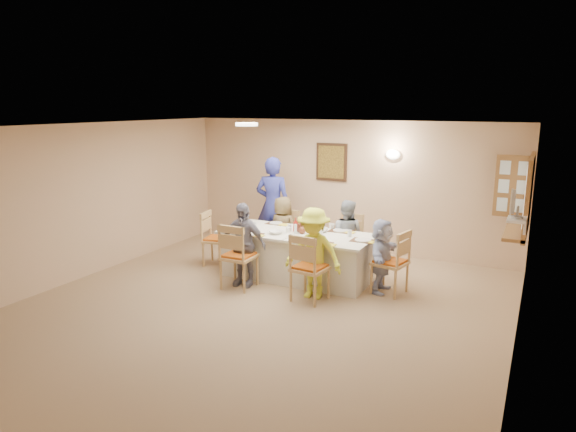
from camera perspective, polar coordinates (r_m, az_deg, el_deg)
The scene contains 49 objects.
ground at distance 7.20m, azimuth -3.64°, elevation -10.51°, with size 7.00×7.00×0.00m, color #9B7E60.
room_walls at distance 6.76m, azimuth -3.81°, elevation 1.42°, with size 7.00×7.00×7.00m.
wall_picture at distance 9.94m, azimuth 4.85°, elevation 6.00°, with size 0.62×0.05×0.72m.
wall_sconce at distance 9.52m, azimuth 11.58°, elevation 6.72°, with size 0.26×0.09×0.18m, color white.
ceiling_light at distance 8.44m, azimuth -4.63°, elevation 10.12°, with size 0.36×0.36×0.05m, color white.
serving_hatch at distance 8.22m, azimuth 25.20°, elevation 2.12°, with size 0.06×1.50×1.15m, color brown.
hatch_sill at distance 8.32m, azimuth 24.05°, elevation -1.36°, with size 0.30×1.50×0.05m, color brown.
shutter_door at distance 8.98m, azimuth 23.71°, elevation 3.03°, with size 0.55×0.04×1.00m, color brown.
fan_shelf at distance 6.91m, azimuth 24.08°, elevation -0.37°, with size 0.22×0.36×0.03m, color white.
desk_fan at distance 6.88m, azimuth 23.94°, elevation 0.87°, with size 0.30×0.30×0.28m, color #A5A5A8, non-canonical shape.
dining_table at distance 8.38m, azimuth 0.95°, elevation -4.39°, with size 2.48×1.05×0.76m, color white.
chair_back_left at distance 9.31m, azimuth -0.24°, elevation -2.21°, with size 0.43×0.43×0.91m, color tan, non-canonical shape.
chair_back_right at distance 8.84m, azimuth 6.72°, elevation -2.93°, with size 0.46×0.46×0.95m, color tan, non-canonical shape.
chair_front_left at distance 7.95m, azimuth -5.48°, elevation -4.34°, with size 0.50×0.50×1.04m, color tan, non-canonical shape.
chair_front_right at distance 7.41m, azimuth 2.46°, elevation -5.65°, with size 0.48×0.48×1.01m, color tan, non-canonical shape.
chair_left_end at distance 9.10m, azimuth -7.88°, elevation -2.49°, with size 0.46×0.46×0.96m, color tan, non-canonical shape.
chair_right_end at distance 7.83m, azimuth 11.27°, elevation -4.97°, with size 0.47×0.47×0.99m, color tan, non-canonical shape.
diner_back_left at distance 9.17m, azimuth -0.58°, elevation -1.51°, with size 0.64×0.48×1.19m, color brown.
diner_back_right at distance 8.69m, azimuth 6.48°, elevation -2.22°, with size 0.60×0.47×1.24m, color #9199AA.
diner_front_left at distance 8.00m, azimuth -5.04°, elevation -3.16°, with size 0.79×0.37×1.32m, color gray.
diner_front_right at distance 7.46m, azimuth 2.85°, elevation -4.18°, with size 0.88×0.51×1.34m, color #E7F23B.
diner_right_end at distance 7.84m, azimuth 10.38°, elevation -4.36°, with size 0.34×1.05×1.13m, color #AFB6DA.
caregiver at distance 9.71m, azimuth -1.68°, elevation 1.22°, with size 0.73×0.55×1.84m, color #2E3593.
placemat_fl at distance 8.19m, azimuth -4.10°, elevation -2.03°, with size 0.37×0.27×0.01m, color #472B19.
plate_fl at distance 8.19m, azimuth -4.10°, elevation -1.96°, with size 0.24×0.24×0.02m, color white.
napkin_fl at distance 8.06m, azimuth -3.18°, elevation -2.20°, with size 0.14×0.14×0.01m, color yellow.
placemat_fr at distance 7.67m, azimuth 3.65°, elevation -3.03°, with size 0.34×0.25×0.01m, color #472B19.
plate_fr at distance 7.66m, azimuth 3.65°, elevation -2.95°, with size 0.24×0.24×0.02m, color white.
napkin_fr at distance 7.55m, azimuth 4.76°, elevation -3.22°, with size 0.14×0.14×0.01m, color yellow.
placemat_bl at distance 8.90m, azimuth -1.35°, elevation -0.83°, with size 0.33×0.24×0.01m, color #472B19.
plate_bl at distance 8.90m, azimuth -1.35°, elevation -0.77°, with size 0.22×0.22×0.01m, color white.
napkin_bl at distance 8.78m, azimuth -0.46°, elevation -0.97°, with size 0.15×0.15×0.01m, color yellow.
placemat_br at distance 8.42m, azimuth 5.89°, elevation -1.66°, with size 0.38×0.28×0.01m, color #472B19.
plate_br at distance 8.42m, azimuth 5.89°, elevation -1.60°, with size 0.25×0.25×0.02m, color white.
napkin_br at distance 8.32m, azimuth 6.92°, elevation -1.82°, with size 0.14×0.14×0.01m, color yellow.
placemat_le at distance 8.79m, azimuth -5.51°, elevation -1.05°, with size 0.33×0.24×0.01m, color #472B19.
plate_le at distance 8.79m, azimuth -5.51°, elevation -0.99°, with size 0.24×0.24×0.02m, color white.
napkin_le at distance 8.66m, azimuth -4.68°, elevation -1.20°, with size 0.14×0.14×0.01m, color yellow.
placemat_re at distance 7.87m, azimuth 8.34°, elevation -2.73°, with size 0.36×0.27×0.01m, color #472B19.
plate_re at distance 7.87m, azimuth 8.34°, elevation -2.66°, with size 0.25×0.25×0.02m, color white.
napkin_re at distance 7.77m, azimuth 9.48°, elevation -2.91°, with size 0.14×0.14×0.01m, color yellow.
teacup_a at distance 8.34m, azimuth -4.98°, elevation -1.53°, with size 0.11×0.11×0.08m, color white.
teacup_b at distance 8.54m, azimuth 4.88°, elevation -1.16°, with size 0.12×0.12×0.09m, color white.
bowl_a at distance 8.20m, azimuth -1.38°, elevation -1.80°, with size 0.29×0.29×0.05m, color white.
bowl_b at distance 8.35m, azimuth 3.74°, elevation -1.54°, with size 0.22×0.22×0.07m, color white.
condiment_ketchup at distance 8.31m, azimuth 0.85°, elevation -1.00°, with size 0.11×0.11×0.23m, color #A6170E.
condiment_brown at distance 8.30m, azimuth 1.49°, elevation -1.11°, with size 0.10×0.11×0.20m, color #5F2A19.
condiment_malt at distance 8.21m, azimuth 1.58°, elevation -1.44°, with size 0.16×0.16×0.15m, color #5F2A19.
drinking_glass at distance 8.37m, azimuth 0.19°, elevation -1.31°, with size 0.07×0.07×0.10m, color silver.
Camera 1 is at (3.37, -5.71, 2.79)m, focal length 32.00 mm.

